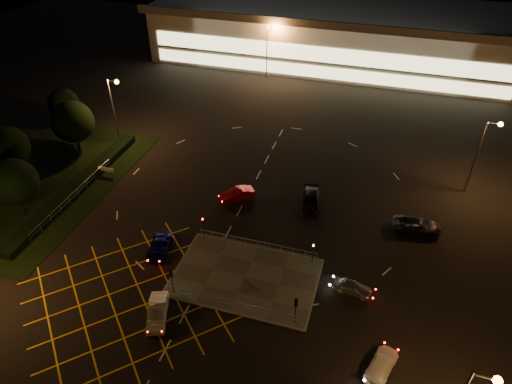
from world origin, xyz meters
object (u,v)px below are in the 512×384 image
(signal_sw, at_px, (171,276))
(signal_ne, at_px, (313,246))
(car_queue_white, at_px, (157,312))
(signal_se, at_px, (296,306))
(car_east_grey, at_px, (417,225))
(car_approach_white, at_px, (382,365))
(car_left_blue, at_px, (159,247))
(car_circ_red, at_px, (237,194))
(car_right_silver, at_px, (353,287))
(car_far_dkgrey, at_px, (311,201))
(signal_nw, at_px, (204,224))

(signal_sw, distance_m, signal_ne, 14.41)
(car_queue_white, bearing_deg, signal_se, -6.40)
(signal_ne, bearing_deg, car_east_grey, 39.61)
(car_queue_white, distance_m, car_east_grey, 29.73)
(signal_sw, xyz_separation_m, car_approach_white, (19.85, -2.48, -1.74))
(car_queue_white, height_order, car_left_blue, car_queue_white)
(car_left_blue, relative_size, car_east_grey, 0.82)
(car_circ_red, xyz_separation_m, car_approach_white, (18.90, -18.55, -0.10))
(signal_sw, distance_m, car_east_grey, 27.78)
(car_left_blue, distance_m, car_circ_red, 12.25)
(signal_ne, relative_size, car_right_silver, 0.85)
(car_right_silver, bearing_deg, car_approach_white, -149.41)
(car_left_blue, relative_size, car_approach_white, 1.01)
(car_far_dkgrey, relative_size, car_approach_white, 1.21)
(car_queue_white, bearing_deg, car_right_silver, 6.02)
(car_queue_white, xyz_separation_m, car_right_silver, (16.65, 8.24, -0.10))
(signal_sw, relative_size, signal_nw, 1.00)
(car_queue_white, bearing_deg, car_left_blue, 95.64)
(car_circ_red, bearing_deg, car_east_grey, 50.32)
(car_east_grey, bearing_deg, signal_nw, 103.08)
(car_queue_white, xyz_separation_m, car_circ_red, (1.09, 19.08, -0.01))
(signal_sw, xyz_separation_m, car_left_blue, (-3.97, 4.85, -1.76))
(car_far_dkgrey, xyz_separation_m, car_right_silver, (6.55, -12.22, -0.13))
(signal_ne, bearing_deg, car_left_blue, -168.90)
(signal_ne, relative_size, car_far_dkgrey, 0.60)
(car_approach_white, bearing_deg, car_east_grey, -79.23)
(car_approach_white, bearing_deg, car_circ_red, -26.36)
(signal_se, relative_size, signal_ne, 1.00)
(car_right_silver, distance_m, car_approach_white, 8.40)
(signal_se, xyz_separation_m, car_right_silver, (4.51, 5.23, -1.73))
(signal_nw, height_order, car_circ_red, signal_nw)
(signal_ne, height_order, car_circ_red, signal_ne)
(car_far_dkgrey, bearing_deg, signal_ne, -87.88)
(car_right_silver, height_order, car_east_grey, car_east_grey)
(signal_ne, relative_size, car_east_grey, 0.59)
(car_queue_white, relative_size, car_left_blue, 1.02)
(signal_nw, height_order, car_east_grey, signal_nw)
(car_far_dkgrey, xyz_separation_m, car_approach_white, (9.90, -19.93, -0.13))
(car_far_dkgrey, distance_m, car_approach_white, 22.26)
(signal_sw, xyz_separation_m, signal_nw, (0.00, 7.99, 0.00))
(signal_ne, relative_size, car_queue_white, 0.70)
(car_left_blue, bearing_deg, car_circ_red, 54.68)
(car_right_silver, distance_m, car_circ_red, 18.96)
(car_far_dkgrey, relative_size, car_east_grey, 0.98)
(signal_se, height_order, car_circ_red, signal_se)
(car_east_grey, bearing_deg, car_right_silver, 145.00)
(signal_sw, relative_size, car_queue_white, 0.70)
(signal_sw, distance_m, signal_se, 12.00)
(car_queue_white, bearing_deg, car_approach_white, -18.79)
(signal_se, distance_m, car_east_grey, 19.52)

